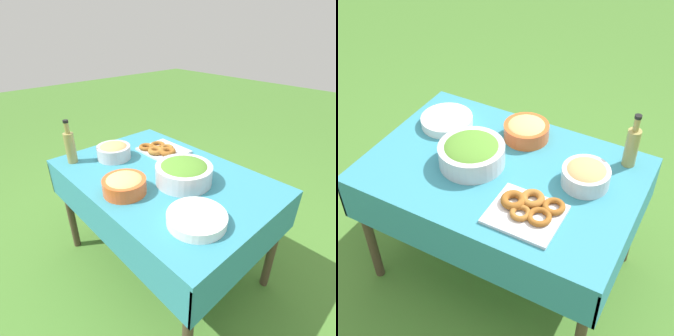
{
  "view_description": "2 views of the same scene",
  "coord_description": "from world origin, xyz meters",
  "views": [
    {
      "loc": [
        1.02,
        -0.89,
        1.52
      ],
      "look_at": [
        0.03,
        0.02,
        0.79
      ],
      "focal_mm": 28.0,
      "sensor_mm": 36.0,
      "label": 1
    },
    {
      "loc": [
        -0.81,
        1.46,
        2.19
      ],
      "look_at": [
        -0.06,
        0.08,
        0.83
      ],
      "focal_mm": 50.0,
      "sensor_mm": 36.0,
      "label": 2
    }
  ],
  "objects": [
    {
      "name": "olive_oil_bottle",
      "position": [
        -0.51,
        -0.32,
        0.85
      ],
      "size": [
        0.06,
        0.06,
        0.28
      ],
      "color": "#998E4C",
      "rests_on": "picnic_table"
    },
    {
      "name": "plate_stack",
      "position": [
        0.43,
        -0.18,
        0.77
      ],
      "size": [
        0.27,
        0.27,
        0.05
      ],
      "color": "white",
      "rests_on": "picnic_table"
    },
    {
      "name": "pasta_bowl",
      "position": [
        0.01,
        -0.27,
        0.79
      ],
      "size": [
        0.23,
        0.23,
        0.1
      ],
      "color": "#E05B28",
      "rests_on": "picnic_table"
    },
    {
      "name": "ground_plane",
      "position": [
        0.0,
        0.0,
        0.0
      ],
      "size": [
        14.0,
        14.0,
        0.0
      ],
      "primitive_type": "plane",
      "color": "#477A2D"
    },
    {
      "name": "picnic_table",
      "position": [
        0.0,
        0.0,
        0.64
      ],
      "size": [
        1.3,
        0.87,
        0.74
      ],
      "color": "teal",
      "rests_on": "ground_plane"
    },
    {
      "name": "bread_bowl",
      "position": [
        -0.38,
        -0.09,
        0.8
      ],
      "size": [
        0.22,
        0.22,
        0.11
      ],
      "color": "silver",
      "rests_on": "picnic_table"
    },
    {
      "name": "salad_bowl",
      "position": [
        0.15,
        0.03,
        0.81
      ],
      "size": [
        0.32,
        0.32,
        0.13
      ],
      "color": "silver",
      "rests_on": "picnic_table"
    },
    {
      "name": "donut_platter",
      "position": [
        -0.23,
        0.2,
        0.76
      ],
      "size": [
        0.31,
        0.27,
        0.05
      ],
      "color": "silver",
      "rests_on": "picnic_table"
    }
  ]
}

